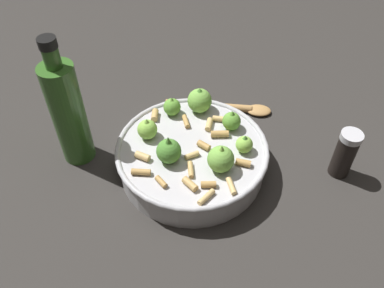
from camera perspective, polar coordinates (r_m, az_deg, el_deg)
name	(u,v)px	position (r m, az deg, el deg)	size (l,w,h in m)	color
ground_plane	(192,168)	(0.74, 0.00, -3.45)	(2.40, 2.40, 0.00)	#2D2B28
cooking_pan	(192,154)	(0.71, 0.06, -1.45)	(0.27, 0.27, 0.11)	#B7B7BC
pepper_shaker	(345,154)	(0.74, 21.15, -1.31)	(0.04, 0.04, 0.10)	black
olive_oil_bottle	(68,112)	(0.72, -17.44, 4.39)	(0.06, 0.06, 0.25)	#336023
wooden_spoon	(224,107)	(0.85, 4.69, 5.29)	(0.18, 0.17, 0.02)	#B2844C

